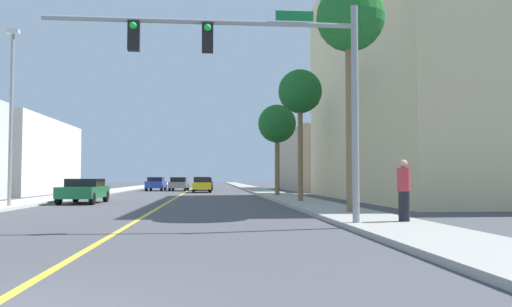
{
  "coord_description": "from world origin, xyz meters",
  "views": [
    {
      "loc": [
        2.44,
        -4.93,
        1.44
      ],
      "look_at": [
        4.79,
        21.03,
        2.68
      ],
      "focal_mm": 35.09,
      "sensor_mm": 36.0,
      "label": 1
    }
  ],
  "objects_px": {
    "pedestrian": "(404,190)",
    "car_gray": "(179,184)",
    "street_lamp": "(11,107)",
    "car_green": "(84,190)",
    "traffic_signal_mast": "(264,65)",
    "car_blue": "(156,184)",
    "car_black": "(204,184)",
    "palm_mid": "(300,93)",
    "palm_far": "(277,125)",
    "palm_near": "(350,23)",
    "car_yellow": "(202,184)"
  },
  "relations": [
    {
      "from": "pedestrian",
      "to": "car_gray",
      "type": "bearing_deg",
      "value": 147.94
    },
    {
      "from": "street_lamp",
      "to": "car_green",
      "type": "distance_m",
      "value": 6.57
    },
    {
      "from": "car_gray",
      "to": "pedestrian",
      "type": "xyz_separation_m",
      "value": [
        9.03,
        -39.61,
        0.31
      ]
    },
    {
      "from": "traffic_signal_mast",
      "to": "car_blue",
      "type": "bearing_deg",
      "value": 100.29
    },
    {
      "from": "car_gray",
      "to": "car_black",
      "type": "relative_size",
      "value": 0.9
    },
    {
      "from": "palm_mid",
      "to": "palm_far",
      "type": "bearing_deg",
      "value": 90.63
    },
    {
      "from": "palm_mid",
      "to": "pedestrian",
      "type": "xyz_separation_m",
      "value": [
        0.7,
        -13.14,
        -5.08
      ]
    },
    {
      "from": "palm_near",
      "to": "car_gray",
      "type": "bearing_deg",
      "value": 103.74
    },
    {
      "from": "car_yellow",
      "to": "car_green",
      "type": "bearing_deg",
      "value": -109.06
    },
    {
      "from": "palm_near",
      "to": "car_black",
      "type": "distance_m",
      "value": 38.23
    },
    {
      "from": "traffic_signal_mast",
      "to": "palm_mid",
      "type": "distance_m",
      "value": 13.92
    },
    {
      "from": "street_lamp",
      "to": "palm_far",
      "type": "relative_size",
      "value": 1.22
    },
    {
      "from": "palm_mid",
      "to": "palm_near",
      "type": "bearing_deg",
      "value": -87.91
    },
    {
      "from": "palm_far",
      "to": "car_yellow",
      "type": "height_order",
      "value": "palm_far"
    },
    {
      "from": "car_gray",
      "to": "pedestrian",
      "type": "relative_size",
      "value": 2.31
    },
    {
      "from": "palm_near",
      "to": "palm_far",
      "type": "relative_size",
      "value": 1.31
    },
    {
      "from": "traffic_signal_mast",
      "to": "palm_mid",
      "type": "bearing_deg",
      "value": 75.46
    },
    {
      "from": "traffic_signal_mast",
      "to": "car_green",
      "type": "relative_size",
      "value": 2.06
    },
    {
      "from": "car_gray",
      "to": "car_blue",
      "type": "bearing_deg",
      "value": 172.2
    },
    {
      "from": "car_yellow",
      "to": "pedestrian",
      "type": "distance_m",
      "value": 34.63
    },
    {
      "from": "car_blue",
      "to": "pedestrian",
      "type": "height_order",
      "value": "pedestrian"
    },
    {
      "from": "car_yellow",
      "to": "car_green",
      "type": "distance_m",
      "value": 20.69
    },
    {
      "from": "car_yellow",
      "to": "car_blue",
      "type": "distance_m",
      "value": 7.83
    },
    {
      "from": "traffic_signal_mast",
      "to": "car_gray",
      "type": "distance_m",
      "value": 40.35
    },
    {
      "from": "car_black",
      "to": "car_yellow",
      "type": "bearing_deg",
      "value": -89.74
    },
    {
      "from": "palm_far",
      "to": "car_blue",
      "type": "bearing_deg",
      "value": 120.81
    },
    {
      "from": "street_lamp",
      "to": "car_blue",
      "type": "distance_m",
      "value": 31.07
    },
    {
      "from": "traffic_signal_mast",
      "to": "palm_mid",
      "type": "xyz_separation_m",
      "value": [
        3.47,
        13.39,
        1.51
      ]
    },
    {
      "from": "palm_near",
      "to": "car_yellow",
      "type": "relative_size",
      "value": 2.0
    },
    {
      "from": "traffic_signal_mast",
      "to": "car_gray",
      "type": "relative_size",
      "value": 2.13
    },
    {
      "from": "palm_near",
      "to": "pedestrian",
      "type": "xyz_separation_m",
      "value": [
        0.37,
        -4.15,
        -6.26
      ]
    },
    {
      "from": "street_lamp",
      "to": "palm_near",
      "type": "bearing_deg",
      "value": -20.06
    },
    {
      "from": "palm_far",
      "to": "pedestrian",
      "type": "distance_m",
      "value": 22.55
    },
    {
      "from": "palm_mid",
      "to": "car_black",
      "type": "distance_m",
      "value": 29.26
    },
    {
      "from": "traffic_signal_mast",
      "to": "car_green",
      "type": "height_order",
      "value": "traffic_signal_mast"
    },
    {
      "from": "palm_near",
      "to": "car_gray",
      "type": "xyz_separation_m",
      "value": [
        -8.67,
        35.46,
        -6.57
      ]
    },
    {
      "from": "car_blue",
      "to": "traffic_signal_mast",
      "type": "bearing_deg",
      "value": -77.43
    },
    {
      "from": "street_lamp",
      "to": "palm_far",
      "type": "height_order",
      "value": "street_lamp"
    },
    {
      "from": "traffic_signal_mast",
      "to": "palm_near",
      "type": "bearing_deg",
      "value": 49.18
    },
    {
      "from": "palm_near",
      "to": "car_green",
      "type": "xyz_separation_m",
      "value": [
        -12.28,
        10.1,
        -6.58
      ]
    },
    {
      "from": "traffic_signal_mast",
      "to": "car_green",
      "type": "bearing_deg",
      "value": 120.32
    },
    {
      "from": "traffic_signal_mast",
      "to": "palm_mid",
      "type": "relative_size",
      "value": 1.21
    },
    {
      "from": "traffic_signal_mast",
      "to": "palm_near",
      "type": "relative_size",
      "value": 1.02
    },
    {
      "from": "street_lamp",
      "to": "palm_far",
      "type": "bearing_deg",
      "value": 42.3
    },
    {
      "from": "street_lamp",
      "to": "car_blue",
      "type": "xyz_separation_m",
      "value": [
        3.29,
        30.65,
        -3.88
      ]
    },
    {
      "from": "palm_far",
      "to": "car_blue",
      "type": "distance_m",
      "value": 21.36
    },
    {
      "from": "street_lamp",
      "to": "palm_mid",
      "type": "bearing_deg",
      "value": 14.85
    },
    {
      "from": "palm_far",
      "to": "palm_mid",
      "type": "bearing_deg",
      "value": -89.37
    },
    {
      "from": "palm_near",
      "to": "car_yellow",
      "type": "xyz_separation_m",
      "value": [
        -6.15,
        29.86,
        -6.55
      ]
    },
    {
      "from": "street_lamp",
      "to": "car_yellow",
      "type": "relative_size",
      "value": 1.87
    }
  ]
}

